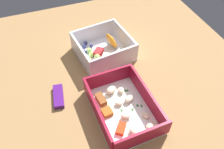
{
  "coord_description": "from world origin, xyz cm",
  "views": [
    {
      "loc": [
        -40.41,
        14.31,
        49.61
      ],
      "look_at": [
        -1.14,
        -0.44,
        4.0
      ],
      "focal_mm": 37.62,
      "sensor_mm": 36.0,
      "label": 1
    }
  ],
  "objects_px": {
    "fruit_bowl": "(104,49)",
    "candy_bar": "(59,96)",
    "pasta_container": "(123,108)",
    "paper_cup_liner": "(86,34)"
  },
  "relations": [
    {
      "from": "pasta_container",
      "to": "paper_cup_liner",
      "type": "bearing_deg",
      "value": -2.25
    },
    {
      "from": "fruit_bowl",
      "to": "candy_bar",
      "type": "bearing_deg",
      "value": 125.16
    },
    {
      "from": "candy_bar",
      "to": "paper_cup_liner",
      "type": "height_order",
      "value": "paper_cup_liner"
    },
    {
      "from": "pasta_container",
      "to": "fruit_bowl",
      "type": "relative_size",
      "value": 1.17
    },
    {
      "from": "fruit_bowl",
      "to": "candy_bar",
      "type": "xyz_separation_m",
      "value": [
        -0.11,
        0.16,
        -0.01
      ]
    },
    {
      "from": "candy_bar",
      "to": "paper_cup_liner",
      "type": "distance_m",
      "value": 0.26
    },
    {
      "from": "pasta_container",
      "to": "fruit_bowl",
      "type": "distance_m",
      "value": 0.21
    },
    {
      "from": "fruit_bowl",
      "to": "paper_cup_liner",
      "type": "height_order",
      "value": "fruit_bowl"
    },
    {
      "from": "fruit_bowl",
      "to": "paper_cup_liner",
      "type": "xyz_separation_m",
      "value": [
        0.1,
        0.02,
        -0.01
      ]
    },
    {
      "from": "pasta_container",
      "to": "paper_cup_liner",
      "type": "xyz_separation_m",
      "value": [
        0.31,
        -0.0,
        -0.01
      ]
    }
  ]
}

